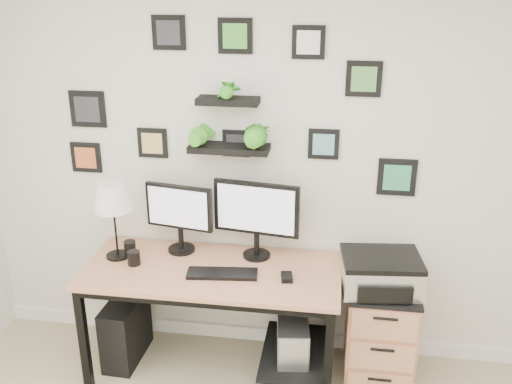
% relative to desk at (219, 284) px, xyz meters
% --- Properties ---
extents(room, '(4.00, 4.00, 4.00)m').
position_rel_desk_xyz_m(room, '(0.33, 0.32, -0.58)').
color(room, tan).
rests_on(room, ground).
extents(desk, '(1.60, 0.70, 0.75)m').
position_rel_desk_xyz_m(desk, '(0.00, 0.00, 0.00)').
color(desk, tan).
rests_on(desk, ground).
extents(monitor_left, '(0.45, 0.21, 0.46)m').
position_rel_desk_xyz_m(monitor_left, '(-0.29, 0.17, 0.39)').
color(monitor_left, black).
rests_on(monitor_left, desk).
extents(monitor_right, '(0.55, 0.20, 0.51)m').
position_rel_desk_xyz_m(monitor_right, '(0.22, 0.16, 0.43)').
color(monitor_right, black).
rests_on(monitor_right, desk).
extents(keyboard, '(0.44, 0.18, 0.02)m').
position_rel_desk_xyz_m(keyboard, '(0.05, -0.10, 0.13)').
color(keyboard, black).
rests_on(keyboard, desk).
extents(mouse, '(0.08, 0.11, 0.03)m').
position_rel_desk_xyz_m(mouse, '(0.44, -0.10, 0.14)').
color(mouse, black).
rests_on(mouse, desk).
extents(table_lamp, '(0.25, 0.25, 0.50)m').
position_rel_desk_xyz_m(table_lamp, '(-0.67, 0.03, 0.53)').
color(table_lamp, black).
rests_on(table_lamp, desk).
extents(mug, '(0.08, 0.08, 0.09)m').
position_rel_desk_xyz_m(mug, '(-0.53, -0.05, 0.17)').
color(mug, black).
rests_on(mug, desk).
extents(pen_cup, '(0.08, 0.08, 0.10)m').
position_rel_desk_xyz_m(pen_cup, '(-0.60, 0.07, 0.17)').
color(pen_cup, black).
rests_on(pen_cup, desk).
extents(pc_tower_black, '(0.21, 0.45, 0.44)m').
position_rel_desk_xyz_m(pc_tower_black, '(-0.65, -0.01, -0.41)').
color(pc_tower_black, black).
rests_on(pc_tower_black, ground).
extents(pc_tower_grey, '(0.24, 0.46, 0.43)m').
position_rel_desk_xyz_m(pc_tower_grey, '(0.48, -0.03, -0.41)').
color(pc_tower_grey, gray).
rests_on(pc_tower_grey, ground).
extents(file_cabinet, '(0.43, 0.53, 0.67)m').
position_rel_desk_xyz_m(file_cabinet, '(1.03, 0.06, -0.29)').
color(file_cabinet, tan).
rests_on(file_cabinet, ground).
extents(printer, '(0.50, 0.42, 0.21)m').
position_rel_desk_xyz_m(printer, '(1.00, 0.02, 0.15)').
color(printer, silver).
rests_on(printer, file_cabinet).
extents(wall_decor, '(2.25, 0.18, 1.07)m').
position_rel_desk_xyz_m(wall_decor, '(0.05, 0.26, 1.03)').
color(wall_decor, black).
rests_on(wall_decor, ground).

